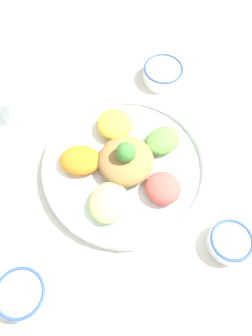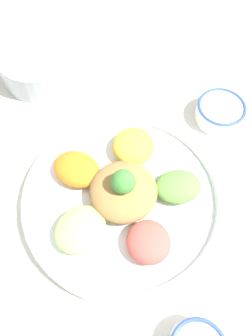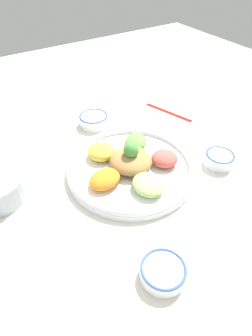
{
  "view_description": "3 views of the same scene",
  "coord_description": "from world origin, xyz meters",
  "px_view_note": "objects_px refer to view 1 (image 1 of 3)",
  "views": [
    {
      "loc": [
        -0.06,
        0.36,
        0.71
      ],
      "look_at": [
        0.02,
        0.05,
        0.08
      ],
      "focal_mm": 35.0,
      "sensor_mm": 36.0,
      "label": 1
    },
    {
      "loc": [
        -0.14,
        0.21,
        0.61
      ],
      "look_at": [
        0.05,
        -0.01,
        0.08
      ],
      "focal_mm": 35.0,
      "sensor_mm": 36.0,
      "label": 2
    },
    {
      "loc": [
        0.39,
        0.56,
        0.6
      ],
      "look_at": [
        0.06,
        0.04,
        0.05
      ],
      "focal_mm": 30.0,
      "sensor_mm": 36.0,
      "label": 3
    }
  ],
  "objects_px": {
    "salad_platter": "(125,165)",
    "rice_bowl_blue": "(165,73)",
    "sauce_bowl_dark": "(230,242)",
    "serving_spoon_extra": "(160,293)",
    "sauce_bowl_red": "(21,294)"
  },
  "relations": [
    {
      "from": "salad_platter",
      "to": "sauce_bowl_dark",
      "type": "distance_m",
      "value": 0.29
    },
    {
      "from": "sauce_bowl_dark",
      "to": "serving_spoon_extra",
      "type": "relative_size",
      "value": 0.81
    },
    {
      "from": "sauce_bowl_red",
      "to": "sauce_bowl_dark",
      "type": "bearing_deg",
      "value": -152.36
    },
    {
      "from": "sauce_bowl_red",
      "to": "rice_bowl_blue",
      "type": "xyz_separation_m",
      "value": [
        -0.17,
        -0.63,
        0.0
      ]
    },
    {
      "from": "sauce_bowl_red",
      "to": "rice_bowl_blue",
      "type": "relative_size",
      "value": 0.94
    },
    {
      "from": "rice_bowl_blue",
      "to": "sauce_bowl_dark",
      "type": "xyz_separation_m",
      "value": [
        -0.23,
        0.42,
        -0.0
      ]
    },
    {
      "from": "sauce_bowl_dark",
      "to": "serving_spoon_extra",
      "type": "height_order",
      "value": "sauce_bowl_dark"
    },
    {
      "from": "sauce_bowl_red",
      "to": "sauce_bowl_dark",
      "type": "height_order",
      "value": "sauce_bowl_dark"
    },
    {
      "from": "rice_bowl_blue",
      "to": "sauce_bowl_dark",
      "type": "height_order",
      "value": "same"
    },
    {
      "from": "serving_spoon_extra",
      "to": "sauce_bowl_red",
      "type": "bearing_deg",
      "value": -34.58
    },
    {
      "from": "sauce_bowl_red",
      "to": "serving_spoon_extra",
      "type": "distance_m",
      "value": 0.28
    },
    {
      "from": "sauce_bowl_red",
      "to": "rice_bowl_blue",
      "type": "distance_m",
      "value": 0.65
    },
    {
      "from": "salad_platter",
      "to": "rice_bowl_blue",
      "type": "height_order",
      "value": "salad_platter"
    },
    {
      "from": "sauce_bowl_dark",
      "to": "salad_platter",
      "type": "bearing_deg",
      "value": -25.24
    },
    {
      "from": "rice_bowl_blue",
      "to": "salad_platter",
      "type": "bearing_deg",
      "value": 83.43
    }
  ]
}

